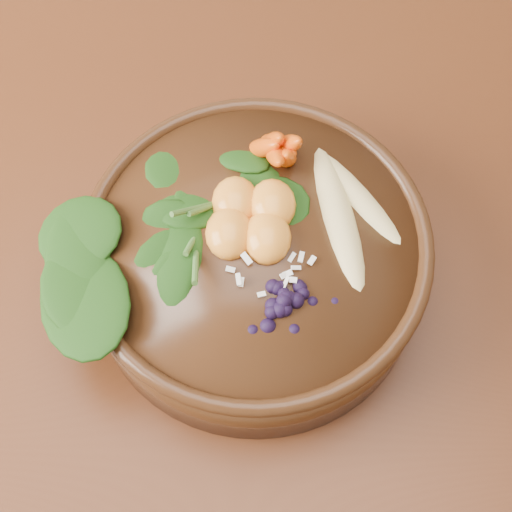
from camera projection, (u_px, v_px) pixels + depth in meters
ground at (225, 368)px, 1.43m from camera, size 4.00×4.00×0.00m
dining_table at (203, 197)px, 0.84m from camera, size 1.60×0.90×0.75m
stoneware_bowl at (256, 261)px, 0.66m from camera, size 0.39×0.39×0.08m
kale_heap at (179, 182)px, 0.62m from camera, size 0.25×0.24×0.05m
carrot_cluster at (284, 120)px, 0.62m from camera, size 0.08×0.08×0.09m
banana_halves at (350, 198)px, 0.62m from camera, size 0.11×0.18×0.03m
mandarin_cluster at (251, 211)px, 0.61m from camera, size 0.12×0.12×0.03m
blueberry_pile at (286, 292)px, 0.57m from camera, size 0.17×0.15×0.04m
coconut_flakes at (267, 257)px, 0.61m from camera, size 0.12×0.10×0.01m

